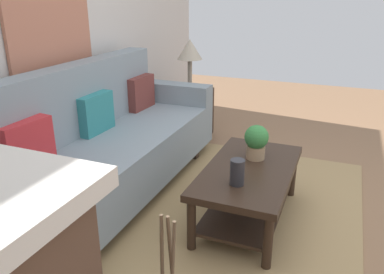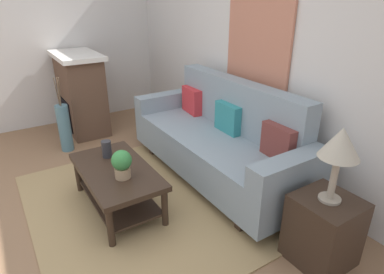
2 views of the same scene
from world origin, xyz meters
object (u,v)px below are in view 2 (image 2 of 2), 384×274
Objects in this scene: throw_pillow_teal at (228,118)px; tabletop_vase at (107,149)px; fireplace at (81,93)px; potted_plant_tabletop at (122,163)px; side_table at (323,230)px; floor_vase at (65,128)px; throw_pillow_crimson at (192,100)px; table_lamp at (340,146)px; framed_painting at (257,47)px; coffee_table at (117,179)px; couch at (219,141)px; throw_pillow_maroon at (279,142)px.

throw_pillow_teal reaches higher than tabletop_vase.
potted_plant_tabletop is at bearing -6.89° from fireplace.
floor_vase reaches higher than side_table.
throw_pillow_teal is 0.31× the size of fireplace.
table_lamp is at bearing -5.85° from throw_pillow_crimson.
throw_pillow_crimson is at bearing -155.40° from framed_painting.
coffee_table is 1.96× the size of side_table.
framed_painting is at bearing 24.60° from throw_pillow_crimson.
floor_vase is (-0.86, -1.43, -0.37)m from throw_pillow_crimson.
coffee_table is at bearing -90.94° from couch.
framed_painting is (2.17, 1.37, 0.83)m from fireplace.
table_lamp is at bearing -17.23° from throw_pillow_maroon.
side_table is at bearing 35.82° from coffee_table.
side_table is 0.71m from table_lamp.
side_table is at bearing -21.03° from framed_painting.
fireplace is at bearing -147.87° from framed_painting.
couch is 3.76× the size of floor_vase.
fireplace is at bearing -157.51° from couch.
fireplace reaches higher than side_table.
tabletop_vase is (-0.29, -1.17, 0.09)m from couch.
tabletop_vase is at bearing -8.12° from fireplace.
couch is at bearing 22.49° from fireplace.
coffee_table is at bearing -7.53° from fireplace.
side_table is at bearing 39.38° from potted_plant_tabletop.
throw_pillow_crimson is 1.49m from throw_pillow_maroon.
tabletop_vase is at bearing -149.02° from table_lamp.
coffee_table is at bearing -144.18° from side_table.
table_lamp reaches higher than floor_vase.
throw_pillow_maroon is at bearing 31.36° from floor_vase.
potted_plant_tabletop is at bearing -82.83° from throw_pillow_teal.
potted_plant_tabletop is 0.23× the size of fireplace.
couch is at bearing -90.00° from throw_pillow_teal.
throw_pillow_teal is 0.33× the size of coffee_table.
couch is at bearing 97.91° from potted_plant_tabletop.
throw_pillow_maroon is 2.07× the size of tabletop_vase.
throw_pillow_teal reaches higher than side_table.
fireplace reaches higher than throw_pillow_maroon.
throw_pillow_teal is 1.55m from side_table.
throw_pillow_teal is at bearing 77.17° from tabletop_vase.
table_lamp is at bearing -3.99° from couch.
side_table is at bearing -8.76° from throw_pillow_teal.
coffee_table is 1.97m from table_lamp.
throw_pillow_maroon reaches higher than tabletop_vase.
throw_pillow_teal is 0.57× the size of floor_vase.
fireplace is at bearing -167.70° from side_table.
couch reaches higher than coffee_table.
throw_pillow_crimson is at bearing 180.00° from throw_pillow_teal.
table_lamp reaches higher than potted_plant_tabletop.
side_table is 0.60× the size of framed_painting.
throw_pillow_teal is at bearing 89.15° from coffee_table.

